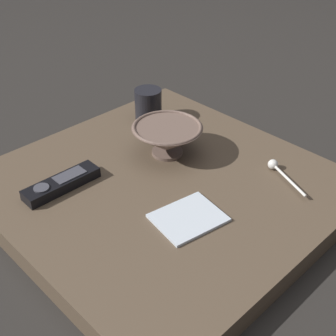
% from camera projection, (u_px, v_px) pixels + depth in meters
% --- Properties ---
extents(ground_plane, '(6.00, 6.00, 0.00)m').
position_uv_depth(ground_plane, '(163.00, 199.00, 1.01)').
color(ground_plane, black).
extents(table, '(0.67, 0.66, 0.05)m').
position_uv_depth(table, '(163.00, 190.00, 1.00)').
color(table, '#4C3D2D').
rests_on(table, ground).
extents(cereal_bowl, '(0.16, 0.16, 0.07)m').
position_uv_depth(cereal_bowl, '(167.00, 138.00, 1.05)').
color(cereal_bowl, brown).
rests_on(cereal_bowl, table).
extents(coffee_mug, '(0.07, 0.07, 0.08)m').
position_uv_depth(coffee_mug, '(148.00, 104.00, 1.19)').
color(coffee_mug, black).
rests_on(coffee_mug, table).
extents(teaspoon, '(0.13, 0.06, 0.02)m').
position_uv_depth(teaspoon, '(277.00, 168.00, 1.00)').
color(teaspoon, silver).
rests_on(teaspoon, table).
extents(tv_remote_near, '(0.05, 0.17, 0.03)m').
position_uv_depth(tv_remote_near, '(62.00, 183.00, 0.96)').
color(tv_remote_near, black).
rests_on(tv_remote_near, table).
extents(folded_napkin, '(0.12, 0.14, 0.01)m').
position_uv_depth(folded_napkin, '(188.00, 218.00, 0.88)').
color(folded_napkin, '#B2BCC6').
rests_on(folded_napkin, table).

